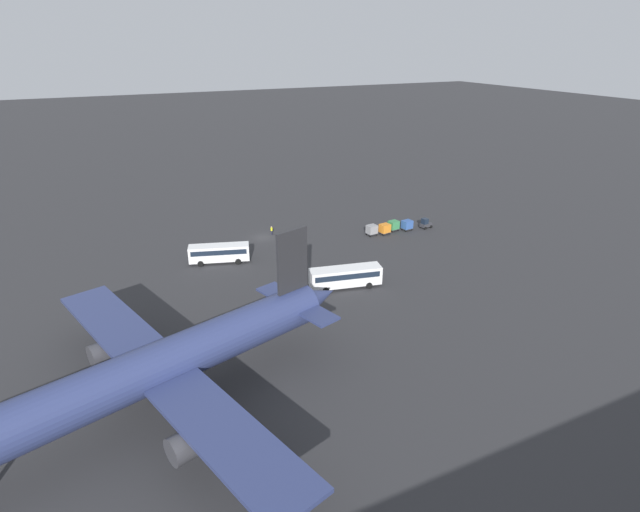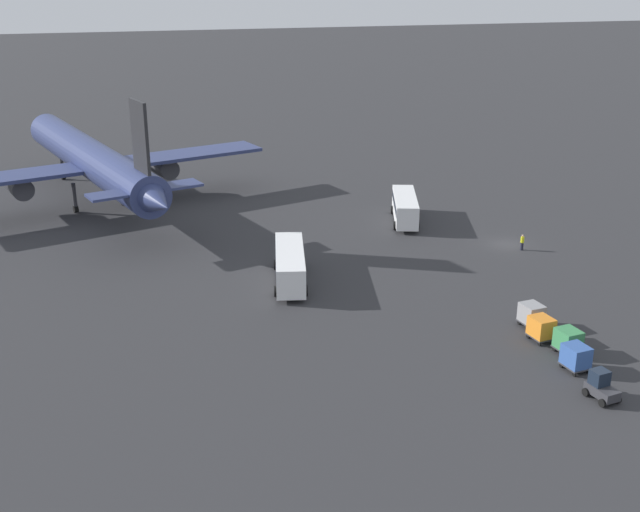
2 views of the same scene
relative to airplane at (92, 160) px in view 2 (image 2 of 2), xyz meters
The scene contains 10 objects.
ground_plane 51.66m from the airplane, 121.91° to the right, with size 600.00×600.00×0.00m, color #2D2D30.
airplane is the anchor object (origin of this frame).
shuttle_bus_near 39.43m from the airplane, 114.75° to the right, with size 10.49×5.45×3.17m.
shuttle_bus_far 36.54m from the airplane, 150.35° to the right, with size 11.45×4.94×3.25m.
baggage_tug 68.35m from the airplane, 149.76° to the right, with size 2.58×1.97×2.10m.
worker_person 53.25m from the airplane, 123.41° to the right, with size 0.38×0.38×1.74m.
cargo_cart_blue 65.06m from the airplane, 147.50° to the right, with size 2.20×1.93×2.06m.
cargo_cart_green 63.40m from the airplane, 145.51° to the right, with size 2.20×1.93×2.06m.
cargo_cart_orange 60.75m from the airplane, 144.79° to the right, with size 2.20×1.93×2.06m.
cargo_cart_grey 58.98m from the airplane, 142.85° to the right, with size 2.20×1.93×2.06m.
Camera 2 is at (-75.01, 41.73, 29.43)m, focal length 45.00 mm.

